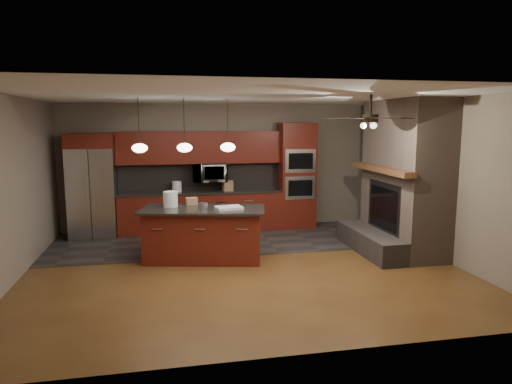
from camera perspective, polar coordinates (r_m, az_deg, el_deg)
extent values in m
plane|color=brown|center=(7.73, -1.55, -9.32)|extent=(7.00, 7.00, 0.00)
cube|color=white|center=(7.36, -1.64, 11.89)|extent=(7.00, 6.00, 0.02)
cube|color=gray|center=(10.37, -4.45, 3.17)|extent=(7.00, 0.02, 2.80)
cube|color=gray|center=(8.72, 21.70, 1.55)|extent=(0.02, 6.00, 2.80)
cube|color=gray|center=(7.64, -28.41, 0.21)|extent=(0.02, 6.00, 2.80)
cube|color=#322F2D|center=(9.43, -3.45, -5.98)|extent=(7.00, 2.40, 0.01)
cube|color=#796556|center=(8.85, 18.13, 1.84)|extent=(0.80, 2.00, 2.80)
cube|color=#433D37|center=(8.77, 14.04, -6.04)|extent=(0.50, 2.00, 0.40)
cube|color=#2D2D30|center=(8.75, 15.78, -1.94)|extent=(0.05, 1.20, 0.95)
cube|color=black|center=(8.74, 15.64, -1.95)|extent=(0.02, 1.00, 0.75)
cube|color=brown|center=(8.60, 15.27, 2.78)|extent=(0.22, 2.10, 0.10)
cube|color=maroon|center=(10.16, -6.84, -2.50)|extent=(3.55, 0.60, 0.86)
cube|color=black|center=(10.08, -6.88, 0.00)|extent=(3.59, 0.64, 0.04)
cube|color=black|center=(10.32, -7.04, 1.99)|extent=(3.55, 0.03, 0.60)
cube|color=maroon|center=(10.11, -7.04, 5.55)|extent=(3.55, 0.35, 0.70)
cube|color=maroon|center=(10.44, 5.08, 2.04)|extent=(0.80, 0.60, 2.38)
cube|color=silver|center=(10.18, 5.54, 0.51)|extent=(0.70, 0.03, 0.52)
cube|color=black|center=(10.16, 5.58, 0.49)|extent=(0.55, 0.02, 0.35)
cube|color=silver|center=(10.11, 5.59, 3.87)|extent=(0.70, 0.03, 0.52)
cube|color=black|center=(10.10, 5.63, 3.86)|extent=(0.55, 0.02, 0.35)
imported|color=silver|center=(10.10, -5.82, 2.44)|extent=(0.73, 0.41, 0.50)
cube|color=silver|center=(10.08, -19.73, -0.14)|extent=(0.93, 0.72, 1.87)
cube|color=#2D2D30|center=(9.72, -20.03, -0.46)|extent=(0.02, 0.02, 1.85)
cube|color=silver|center=(9.72, -20.64, -0.16)|extent=(0.03, 0.03, 0.93)
cube|color=silver|center=(9.69, -19.47, -0.12)|extent=(0.03, 0.03, 0.93)
cube|color=maroon|center=(9.97, -20.05, 6.03)|extent=(0.93, 0.72, 0.30)
cube|color=maroon|center=(8.04, -6.61, -5.40)|extent=(2.10, 1.22, 0.88)
cube|color=black|center=(7.94, -6.67, -2.18)|extent=(2.28, 1.39, 0.04)
cylinder|color=white|center=(8.14, -10.64, -0.88)|extent=(0.34, 0.34, 0.27)
cylinder|color=#A8A9AD|center=(7.86, -6.62, -1.75)|extent=(0.17, 0.17, 0.11)
cube|color=white|center=(7.83, -3.40, -1.97)|extent=(0.48, 0.38, 0.04)
cube|color=#936F4B|center=(8.31, -8.06, -1.14)|extent=(0.22, 0.17, 0.13)
cylinder|color=white|center=(10.04, -9.87, 0.67)|extent=(0.27, 0.27, 0.23)
cube|color=#9A734F|center=(10.08, -3.55, 0.82)|extent=(0.23, 0.20, 0.23)
cylinder|color=black|center=(7.95, -14.46, 8.57)|extent=(0.01, 0.01, 0.78)
ellipsoid|color=white|center=(7.96, -14.33, 5.33)|extent=(0.26, 0.26, 0.16)
cylinder|color=black|center=(7.95, -8.99, 8.73)|extent=(0.01, 0.01, 0.78)
ellipsoid|color=white|center=(7.96, -8.91, 5.49)|extent=(0.26, 0.26, 0.16)
cylinder|color=black|center=(8.02, -3.57, 8.82)|extent=(0.01, 0.01, 0.78)
ellipsoid|color=white|center=(8.03, -3.54, 5.61)|extent=(0.26, 0.26, 0.16)
cylinder|color=black|center=(7.14, 14.16, 10.53)|extent=(0.04, 0.04, 0.30)
cylinder|color=black|center=(7.13, 14.10, 8.93)|extent=(0.24, 0.24, 0.12)
cube|color=black|center=(7.30, 16.83, 8.81)|extent=(0.60, 0.12, 0.01)
cube|color=black|center=(7.51, 13.72, 8.91)|extent=(0.30, 0.61, 0.01)
cube|color=black|center=(7.21, 11.10, 9.02)|extent=(0.56, 0.45, 0.01)
cube|color=black|center=(6.80, 12.55, 9.01)|extent=(0.56, 0.45, 0.01)
cube|color=black|center=(6.86, 16.31, 8.86)|extent=(0.30, 0.61, 0.01)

